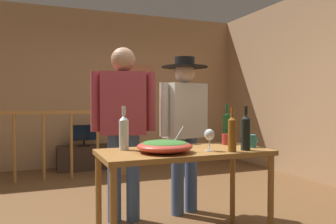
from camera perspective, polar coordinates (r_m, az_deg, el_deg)
The scene contains 18 objects.
ground_plane at distance 3.50m, azimuth -2.84°, elevation -17.66°, with size 7.98×7.98×0.00m, color brown.
back_wall at distance 6.29m, azimuth -11.97°, elevation 3.96°, with size 5.54×0.10×2.81m, color tan.
side_wall_right at distance 5.58m, azimuth 21.81°, elevation 4.14°, with size 0.10×4.60×2.81m, color tan.
framed_picture at distance 6.44m, azimuth -4.47°, elevation 6.17°, with size 0.47×0.03×0.38m, color #C37350.
stair_railing at distance 5.27m, azimuth -18.00°, elevation -3.93°, with size 2.84×0.10×1.08m.
tv_console at distance 5.97m, azimuth -14.07°, elevation -7.53°, with size 0.90×0.40×0.40m, color #38281E.
flat_screen_tv at distance 5.89m, azimuth -14.06°, elevation -3.54°, with size 0.47×0.12×0.36m.
serving_table at distance 2.75m, azimuth 2.73°, elevation -8.24°, with size 1.36×0.64×0.78m.
salad_bowl at distance 2.59m, azimuth -0.56°, elevation -5.74°, with size 0.43×0.43×0.22m.
wine_glass at distance 2.68m, azimuth 7.05°, elevation -3.99°, with size 0.08×0.08×0.17m.
wine_bottle_green at distance 3.20m, azimuth 9.94°, elevation -2.48°, with size 0.07×0.07×0.37m.
wine_bottle_dark at distance 2.76m, azimuth 13.06°, elevation -3.29°, with size 0.08×0.08×0.35m.
wine_bottle_clear at distance 2.73m, azimuth -7.52°, elevation -3.38°, with size 0.08×0.08×0.35m.
wine_bottle_amber at distance 2.66m, azimuth 10.85°, elevation -3.56°, with size 0.07×0.07×0.35m.
mug_teal at distance 2.96m, azimuth 14.05°, elevation -4.80°, with size 0.11×0.08×0.11m.
mug_red at distance 3.10m, azimuth 9.87°, elevation -4.56°, with size 0.11×0.07×0.10m.
person_standing_left at distance 3.26m, azimuth -7.58°, elevation -1.00°, with size 0.61×0.32×1.68m.
person_standing_right at distance 3.48m, azimuth 2.83°, elevation -1.40°, with size 0.60×0.48×1.62m.
Camera 1 is at (-1.07, -3.12, 1.17)m, focal length 35.87 mm.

